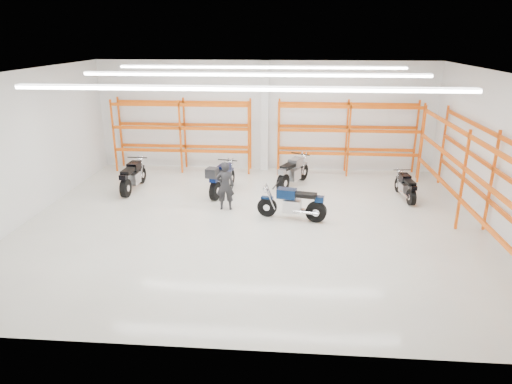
# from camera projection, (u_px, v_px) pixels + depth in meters

# --- Properties ---
(ground) EXTENTS (14.00, 14.00, 0.00)m
(ground) POSITION_uv_depth(u_px,v_px,m) (253.00, 222.00, 14.08)
(ground) COLOR beige
(ground) RESTS_ON ground
(room_shell) EXTENTS (14.02, 12.02, 4.51)m
(room_shell) POSITION_uv_depth(u_px,v_px,m) (253.00, 116.00, 13.02)
(room_shell) COLOR white
(room_shell) RESTS_ON ground
(motorcycle_main) EXTENTS (2.19, 0.85, 1.08)m
(motorcycle_main) POSITION_uv_depth(u_px,v_px,m) (295.00, 204.00, 14.14)
(motorcycle_main) COLOR black
(motorcycle_main) RESTS_ON ground
(motorcycle_back_a) EXTENTS (0.76, 2.28, 1.12)m
(motorcycle_back_a) POSITION_uv_depth(u_px,v_px,m) (132.00, 177.00, 16.73)
(motorcycle_back_a) COLOR black
(motorcycle_back_a) RESTS_ON ground
(motorcycle_back_b) EXTENTS (0.91, 2.34, 1.21)m
(motorcycle_back_b) POSITION_uv_depth(u_px,v_px,m) (221.00, 179.00, 16.33)
(motorcycle_back_b) COLOR black
(motorcycle_back_b) RESTS_ON ground
(motorcycle_back_c) EXTENTS (1.22, 2.16, 1.15)m
(motorcycle_back_c) POSITION_uv_depth(u_px,v_px,m) (292.00, 173.00, 17.19)
(motorcycle_back_c) COLOR black
(motorcycle_back_c) RESTS_ON ground
(motorcycle_back_d) EXTENTS (0.63, 1.89, 0.93)m
(motorcycle_back_d) POSITION_uv_depth(u_px,v_px,m) (406.00, 187.00, 15.90)
(motorcycle_back_d) COLOR black
(motorcycle_back_d) RESTS_ON ground
(standing_man) EXTENTS (0.62, 0.43, 1.62)m
(standing_man) POSITION_uv_depth(u_px,v_px,m) (225.00, 186.00, 14.88)
(standing_man) COLOR black
(standing_man) RESTS_ON ground
(structural_column) EXTENTS (0.32, 0.32, 4.50)m
(structural_column) POSITION_uv_depth(u_px,v_px,m) (265.00, 117.00, 18.81)
(structural_column) COLOR white
(structural_column) RESTS_ON ground
(pallet_racking_back_left) EXTENTS (5.67, 0.87, 3.00)m
(pallet_racking_back_left) POSITION_uv_depth(u_px,v_px,m) (182.00, 128.00, 18.90)
(pallet_racking_back_left) COLOR #E94D1A
(pallet_racking_back_left) RESTS_ON ground
(pallet_racking_back_right) EXTENTS (5.67, 0.87, 3.00)m
(pallet_racking_back_right) POSITION_uv_depth(u_px,v_px,m) (348.00, 131.00, 18.39)
(pallet_racking_back_right) COLOR #E94D1A
(pallet_racking_back_right) RESTS_ON ground
(pallet_racking_side) EXTENTS (0.87, 9.07, 3.00)m
(pallet_racking_side) POSITION_uv_depth(u_px,v_px,m) (479.00, 171.00, 12.99)
(pallet_racking_side) COLOR #E94D1A
(pallet_racking_side) RESTS_ON ground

